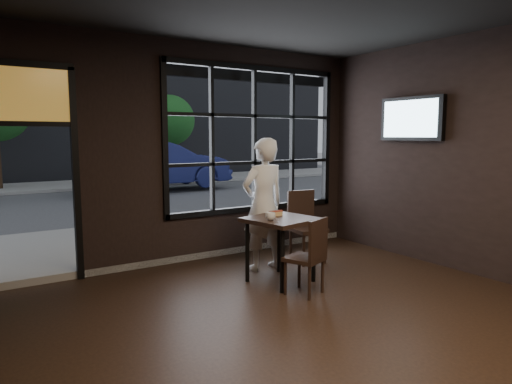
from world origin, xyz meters
TOP-DOWN VIEW (x-y plane):
  - floor at (0.00, 0.00)m, footprint 6.00×7.00m
  - window_frame at (1.20, 3.50)m, footprint 3.06×0.12m
  - stained_transom at (-2.10, 3.50)m, footprint 1.20×0.06m
  - street_asphalt at (0.00, 24.00)m, footprint 60.00×41.00m
  - building_across at (0.00, 23.00)m, footprint 28.00×12.00m
  - cafe_table at (0.63, 1.98)m, footprint 0.91×0.91m
  - chair_near at (0.60, 1.46)m, footprint 0.51×0.51m
  - chair_window at (1.51, 2.51)m, footprint 0.50×0.50m
  - man at (0.75, 2.56)m, footprint 0.68×0.46m
  - hotdog at (0.66, 2.13)m, footprint 0.20×0.09m
  - cup at (0.43, 1.92)m, footprint 0.13×0.13m
  - tv at (2.93, 1.87)m, footprint 0.12×1.10m
  - navy_car at (2.75, 11.94)m, footprint 4.90×1.86m
  - tree_right at (4.45, 15.03)m, footprint 2.05×2.05m

SIDE VIEW (x-z plane):
  - street_asphalt at x=0.00m, z-range -0.04..0.00m
  - floor at x=0.00m, z-range -0.02..0.00m
  - cafe_table at x=0.63m, z-range 0.00..0.83m
  - chair_near at x=0.60m, z-range 0.00..0.91m
  - chair_window at x=1.51m, z-range 0.00..1.05m
  - hotdog at x=0.66m, z-range 0.83..0.89m
  - cup at x=0.43m, z-range 0.83..0.93m
  - navy_car at x=2.75m, z-range 0.10..1.70m
  - man at x=0.75m, z-range 0.00..1.83m
  - window_frame at x=1.20m, z-range 0.66..2.94m
  - tv at x=2.93m, z-range 1.79..2.43m
  - stained_transom at x=-2.10m, z-range 2.00..2.70m
  - tree_right at x=4.45m, z-range 0.71..4.21m
  - building_across at x=0.00m, z-range 0.00..15.00m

